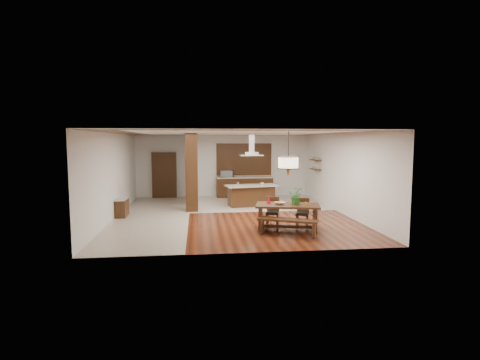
{
  "coord_description": "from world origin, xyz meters",
  "views": [
    {
      "loc": [
        -1.2,
        -13.0,
        2.63
      ],
      "look_at": [
        0.3,
        0.0,
        1.25
      ],
      "focal_mm": 28.0,
      "sensor_mm": 36.0,
      "label": 1
    }
  ],
  "objects": [
    {
      "name": "shelf_lower",
      "position": [
        3.87,
        2.6,
        1.4
      ],
      "size": [
        0.26,
        0.9,
        0.04
      ],
      "primitive_type": "cube",
      "color": "black",
      "rests_on": "room_shell"
    },
    {
      "name": "foliage_plant",
      "position": [
        1.7,
        -2.37,
        1.02
      ],
      "size": [
        0.57,
        0.54,
        0.5
      ],
      "primitive_type": "imported",
      "rotation": [
        0.0,
        0.0,
        -0.41
      ],
      "color": "#276F25",
      "rests_on": "dining_table"
    },
    {
      "name": "hallway_console",
      "position": [
        -3.81,
        0.2,
        0.32
      ],
      "size": [
        0.37,
        0.88,
        0.63
      ],
      "primitive_type": "cube",
      "color": "black",
      "rests_on": "ground"
    },
    {
      "name": "gold_ornament",
      "position": [
        1.91,
        -2.61,
        0.82
      ],
      "size": [
        0.07,
        0.07,
        0.1
      ],
      "primitive_type": "cylinder",
      "rotation": [
        0.0,
        0.0,
        0.02
      ],
      "color": "gold",
      "rests_on": "dining_table"
    },
    {
      "name": "pendant_lantern",
      "position": [
        1.43,
        -2.39,
        2.25
      ],
      "size": [
        0.64,
        0.64,
        1.31
      ],
      "primitive_type": null,
      "color": "#FFF1C3",
      "rests_on": "room_shell"
    },
    {
      "name": "partition_stub",
      "position": [
        -1.4,
        3.3,
        1.45
      ],
      "size": [
        0.18,
        2.4,
        2.9
      ],
      "primitive_type": "cube",
      "color": "silver",
      "rests_on": "ground"
    },
    {
      "name": "shelf_upper",
      "position": [
        3.87,
        2.6,
        1.8
      ],
      "size": [
        0.26,
        0.9,
        0.04
      ],
      "primitive_type": "cube",
      "color": "black",
      "rests_on": "room_shell"
    },
    {
      "name": "island_cup",
      "position": [
        1.38,
        1.64,
        0.91
      ],
      "size": [
        0.16,
        0.16,
        0.1
      ],
      "primitive_type": "imported",
      "rotation": [
        0.0,
        0.0,
        -0.35
      ],
      "color": "silver",
      "rests_on": "kitchen_island"
    },
    {
      "name": "napkin_cone",
      "position": [
        0.91,
        -2.19,
        0.88
      ],
      "size": [
        0.15,
        0.15,
        0.22
      ],
      "primitive_type": "cone",
      "rotation": [
        0.0,
        0.0,
        0.06
      ],
      "color": "#AA0C1E",
      "rests_on": "dining_table"
    },
    {
      "name": "partition_pier",
      "position": [
        -1.4,
        1.2,
        1.45
      ],
      "size": [
        0.45,
        1.0,
        2.9
      ],
      "primitive_type": "cube",
      "color": "black",
      "rests_on": "ground"
    },
    {
      "name": "dining_chair_left",
      "position": [
        1.12,
        -1.74,
        0.44
      ],
      "size": [
        0.49,
        0.49,
        0.88
      ],
      "primitive_type": null,
      "rotation": [
        0.0,
        0.0,
        -0.31
      ],
      "color": "black",
      "rests_on": "ground"
    },
    {
      "name": "dining_table",
      "position": [
        1.43,
        -2.39,
        0.56
      ],
      "size": [
        2.0,
        1.32,
        0.77
      ],
      "rotation": [
        0.0,
        0.0,
        -0.23
      ],
      "color": "black",
      "rests_on": "ground"
    },
    {
      "name": "kitchen_window",
      "position": [
        1.0,
        4.46,
        1.75
      ],
      "size": [
        2.6,
        0.08,
        1.5
      ],
      "primitive_type": "cube",
      "color": "#A65D31",
      "rests_on": "room_shell"
    },
    {
      "name": "hallway_doorway",
      "position": [
        -2.7,
        4.4,
        1.05
      ],
      "size": [
        1.1,
        0.2,
        2.1
      ],
      "primitive_type": "cube",
      "color": "black",
      "rests_on": "ground"
    },
    {
      "name": "dining_chair_right",
      "position": [
        2.01,
        -1.95,
        0.43
      ],
      "size": [
        0.5,
        0.5,
        0.85
      ],
      "primitive_type": null,
      "rotation": [
        0.0,
        0.0,
        -0.41
      ],
      "color": "black",
      "rests_on": "ground"
    },
    {
      "name": "range_hood",
      "position": [
        0.96,
        1.78,
        2.46
      ],
      "size": [
        0.9,
        0.55,
        0.87
      ],
      "primitive_type": null,
      "color": "silver",
      "rests_on": "room_shell"
    },
    {
      "name": "fruit_bowl",
      "position": [
        1.2,
        -2.37,
        0.8
      ],
      "size": [
        0.36,
        0.36,
        0.07
      ],
      "primitive_type": "imported",
      "rotation": [
        0.0,
        0.0,
        0.28
      ],
      "color": "beige",
      "rests_on": "dining_table"
    },
    {
      "name": "kitchen_island",
      "position": [
        0.96,
        1.78,
        0.44
      ],
      "size": [
        2.19,
        1.23,
        0.86
      ],
      "rotation": [
        0.0,
        0.0,
        0.16
      ],
      "color": "black",
      "rests_on": "ground"
    },
    {
      "name": "dining_bench",
      "position": [
        1.28,
        -3.04,
        0.24
      ],
      "size": [
        1.67,
        1.04,
        0.47
      ],
      "primitive_type": null,
      "rotation": [
        0.0,
        0.0,
        -0.44
      ],
      "color": "black",
      "rests_on": "ground"
    },
    {
      "name": "tile_kitchen",
      "position": [
        1.25,
        2.5,
        0.01
      ],
      "size": [
        5.5,
        4.0,
        0.01
      ],
      "primitive_type": "cube",
      "color": "#C0B3A0",
      "rests_on": "ground"
    },
    {
      "name": "tile_hallway",
      "position": [
        -2.75,
        0.0,
        0.01
      ],
      "size": [
        2.5,
        9.0,
        0.01
      ],
      "primitive_type": "cube",
      "color": "#C0B3A0",
      "rests_on": "ground"
    },
    {
      "name": "rear_counter",
      "position": [
        1.0,
        4.2,
        0.48
      ],
      "size": [
        2.6,
        0.62,
        0.95
      ],
      "color": "black",
      "rests_on": "ground"
    },
    {
      "name": "soffit_band",
      "position": [
        0.0,
        0.0,
        2.88
      ],
      "size": [
        8.0,
        9.0,
        0.02
      ],
      "primitive_type": "cube",
      "color": "#432110",
      "rests_on": "room_shell"
    },
    {
      "name": "microwave",
      "position": [
        0.18,
        4.2,
        1.1
      ],
      "size": [
        0.63,
        0.5,
        0.31
      ],
      "primitive_type": "imported",
      "rotation": [
        0.0,
        0.0,
        -0.24
      ],
      "color": "silver",
      "rests_on": "rear_counter"
    },
    {
      "name": "room_shell",
      "position": [
        0.0,
        0.0,
        2.06
      ],
      "size": [
        9.0,
        9.04,
        2.92
      ],
      "color": "#3E180B",
      "rests_on": "ground"
    }
  ]
}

